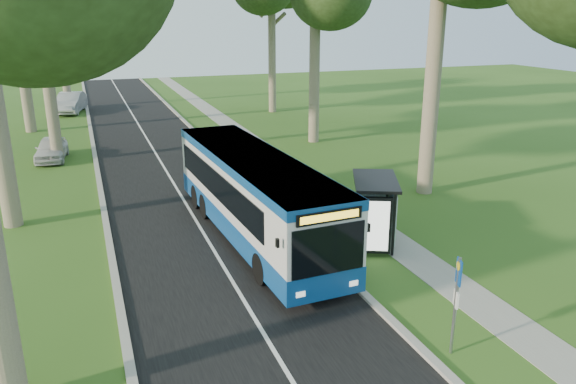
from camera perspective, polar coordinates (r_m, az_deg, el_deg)
name	(u,v)px	position (r m, az deg, el deg)	size (l,w,h in m)	color
ground	(334,267)	(19.18, 4.66, -7.57)	(120.00, 120.00, 0.00)	#31561A
road	(179,192)	(27.22, -11.02, -0.03)	(7.00, 100.00, 0.02)	black
kerb_east	(249,184)	(27.93, -3.94, 0.83)	(0.25, 100.00, 0.12)	#9E9B93
kerb_west	(102,199)	(26.93, -18.37, -0.72)	(0.25, 100.00, 0.12)	#9E9B93
centre_line	(179,192)	(27.22, -11.02, -0.01)	(0.12, 100.00, 0.01)	white
footpath	(305,179)	(28.89, 1.78, 1.33)	(1.50, 100.00, 0.02)	gray
bus	(254,196)	(20.94, -3.46, -0.45)	(3.21, 12.17, 3.19)	silver
bus_stop_sign	(456,295)	(14.49, 16.74, -10.00)	(0.17, 0.36, 2.62)	gray
bus_shelter	(384,201)	(20.45, 9.69, -0.93)	(2.57, 3.23, 2.45)	black
litter_bin	(340,223)	(21.49, 5.35, -3.15)	(0.61, 0.61, 1.07)	black
car_white	(51,149)	(35.29, -22.91, 4.07)	(1.57, 3.90, 1.33)	silver
car_silver	(71,103)	(51.68, -21.22, 8.45)	(1.80, 5.16, 1.70)	#9DA0A4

